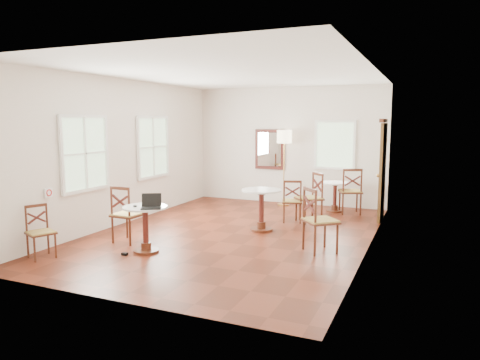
% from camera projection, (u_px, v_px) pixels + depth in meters
% --- Properties ---
extents(ground, '(7.00, 7.00, 0.00)m').
position_uv_depth(ground, '(234.00, 233.00, 8.52)').
color(ground, '#591F0F').
rests_on(ground, ground).
extents(room_shell, '(5.02, 7.02, 3.01)m').
position_uv_depth(room_shell, '(237.00, 134.00, 8.54)').
color(room_shell, silver).
rests_on(room_shell, ground).
extents(cafe_table_near, '(0.73, 0.73, 0.77)m').
position_uv_depth(cafe_table_near, '(145.00, 224.00, 7.26)').
color(cafe_table_near, '#4F2413').
rests_on(cafe_table_near, ground).
extents(cafe_table_mid, '(0.78, 0.78, 0.82)m').
position_uv_depth(cafe_table_mid, '(261.00, 205.00, 8.69)').
color(cafe_table_mid, '#4F2413').
rests_on(cafe_table_mid, ground).
extents(cafe_table_back, '(0.67, 0.67, 0.71)m').
position_uv_depth(cafe_table_back, '(335.00, 193.00, 10.51)').
color(cafe_table_back, '#4F2413').
rests_on(cafe_table_back, ground).
extents(chair_near_a, '(0.49, 0.49, 1.02)m').
position_uv_depth(chair_near_a, '(127.00, 214.00, 7.85)').
color(chair_near_a, '#4F2413').
rests_on(chair_near_a, ground).
extents(chair_near_b, '(0.51, 0.51, 0.84)m').
position_uv_depth(chair_near_b, '(40.00, 232.00, 6.98)').
color(chair_near_b, '#4F2413').
rests_on(chair_near_b, ground).
extents(chair_mid_a, '(0.53, 0.53, 0.91)m').
position_uv_depth(chair_mid_a, '(292.00, 201.00, 9.44)').
color(chair_mid_a, '#4F2413').
rests_on(chair_mid_a, ground).
extents(chair_mid_b, '(0.70, 0.70, 1.07)m').
position_uv_depth(chair_mid_b, '(319.00, 220.00, 7.27)').
color(chair_mid_b, '#4F2413').
rests_on(chair_mid_b, ground).
extents(chair_back_a, '(0.63, 0.63, 1.07)m').
position_uv_depth(chair_back_a, '(351.00, 191.00, 10.27)').
color(chair_back_a, '#4F2413').
rests_on(chair_back_a, ground).
extents(chair_back_b, '(0.69, 0.69, 1.05)m').
position_uv_depth(chair_back_b, '(310.00, 198.00, 9.45)').
color(chair_back_b, '#4F2413').
rests_on(chair_back_b, ground).
extents(floor_lamp, '(0.37, 0.37, 1.92)m').
position_uv_depth(floor_lamp, '(284.00, 142.00, 11.18)').
color(floor_lamp, '#BF8C3F').
rests_on(floor_lamp, ground).
extents(laptop, '(0.40, 0.38, 0.22)m').
position_uv_depth(laptop, '(151.00, 205.00, 7.07)').
color(laptop, black).
rests_on(laptop, cafe_table_near).
extents(mouse, '(0.09, 0.07, 0.03)m').
position_uv_depth(mouse, '(135.00, 206.00, 7.16)').
color(mouse, black).
rests_on(mouse, cafe_table_near).
extents(navy_mug, '(0.11, 0.07, 0.08)m').
position_uv_depth(navy_mug, '(149.00, 203.00, 7.26)').
color(navy_mug, '#101637').
rests_on(navy_mug, cafe_table_near).
extents(water_glass, '(0.05, 0.05, 0.09)m').
position_uv_depth(water_glass, '(151.00, 202.00, 7.35)').
color(water_glass, white).
rests_on(water_glass, cafe_table_near).
extents(power_adapter, '(0.10, 0.06, 0.04)m').
position_uv_depth(power_adapter, '(125.00, 254.00, 7.15)').
color(power_adapter, black).
rests_on(power_adapter, ground).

